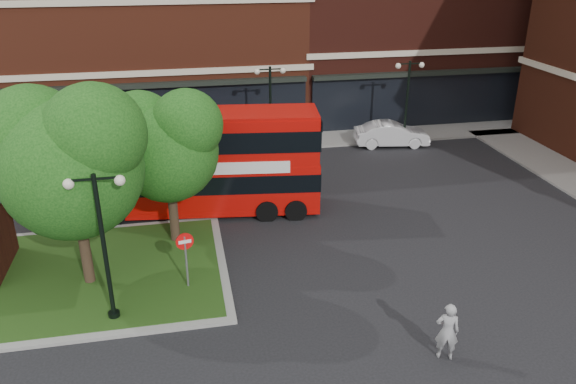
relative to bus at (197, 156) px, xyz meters
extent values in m
plane|color=black|center=(2.35, -7.76, -2.62)|extent=(120.00, 120.00, 0.00)
cube|color=slate|center=(2.35, 8.74, -2.56)|extent=(44.00, 3.00, 0.12)
cube|color=maroon|center=(-5.65, 16.24, 4.38)|extent=(26.00, 12.00, 14.00)
cube|color=gray|center=(-5.65, -4.76, -2.56)|extent=(12.60, 7.60, 0.12)
cube|color=#19380F|center=(-5.65, -4.76, -2.54)|extent=(12.00, 7.00, 0.15)
cylinder|color=#2D2116|center=(-4.15, -5.26, -0.66)|extent=(0.36, 0.36, 3.92)
sphere|color=#113F0F|center=(-4.15, -5.26, 1.72)|extent=(4.60, 4.60, 4.60)
sphere|color=#113F0F|center=(-5.30, -4.57, 2.63)|extent=(3.45, 3.45, 3.45)
sphere|color=#113F0F|center=(-3.23, -5.72, 2.98)|extent=(3.22, 3.22, 3.22)
cylinder|color=#2D2116|center=(-1.15, -2.76, -0.88)|extent=(0.36, 0.36, 3.47)
sphere|color=#113F0F|center=(-1.15, -2.76, 1.23)|extent=(3.80, 3.80, 3.80)
sphere|color=#113F0F|center=(-2.10, -2.19, 2.03)|extent=(2.85, 2.85, 2.85)
sphere|color=#113F0F|center=(-0.39, -3.14, 2.34)|extent=(2.66, 2.66, 2.66)
cylinder|color=black|center=(-3.15, -7.56, -0.12)|extent=(0.14, 0.14, 5.00)
cylinder|color=black|center=(-3.15, -7.56, -2.47)|extent=(0.36, 0.36, 0.30)
cube|color=black|center=(-3.15, -7.56, 2.23)|extent=(1.40, 0.06, 0.06)
sphere|color=#F2EACC|center=(-3.85, -7.56, 2.13)|extent=(0.32, 0.32, 0.32)
sphere|color=#F2EACC|center=(-2.45, -7.56, 2.13)|extent=(0.32, 0.32, 0.32)
cylinder|color=black|center=(4.35, 6.74, -0.12)|extent=(0.14, 0.14, 5.00)
cylinder|color=black|center=(4.35, 6.74, -2.47)|extent=(0.36, 0.36, 0.30)
cube|color=black|center=(4.35, 6.74, 2.23)|extent=(1.40, 0.06, 0.06)
sphere|color=#F2EACC|center=(3.65, 6.74, 2.13)|extent=(0.32, 0.32, 0.32)
sphere|color=#F2EACC|center=(5.05, 6.74, 2.13)|extent=(0.32, 0.32, 0.32)
cylinder|color=black|center=(12.35, 6.74, -0.12)|extent=(0.14, 0.14, 5.00)
cylinder|color=black|center=(12.35, 6.74, -2.47)|extent=(0.36, 0.36, 0.30)
cube|color=black|center=(12.35, 6.74, 2.23)|extent=(1.40, 0.06, 0.06)
sphere|color=#F2EACC|center=(11.65, 6.74, 2.13)|extent=(0.32, 0.32, 0.32)
sphere|color=#F2EACC|center=(13.05, 6.74, 2.13)|extent=(0.32, 0.32, 0.32)
cube|color=#B60B07|center=(0.00, 0.00, -1.19)|extent=(10.67, 3.65, 2.00)
cube|color=#B60B07|center=(0.00, 0.00, 0.80)|extent=(10.56, 3.61, 2.00)
cube|color=black|center=(0.00, 0.00, 0.90)|extent=(10.67, 3.65, 0.90)
cube|color=silver|center=(-0.15, -1.21, -0.15)|extent=(7.78, 1.00, 0.52)
imported|color=gray|center=(6.34, -11.26, -1.71)|extent=(0.78, 0.64, 1.83)
imported|color=#A4A5AB|center=(-3.38, 6.74, -1.95)|extent=(4.13, 2.11, 1.35)
imported|color=white|center=(11.61, 6.84, -1.90)|extent=(4.50, 2.09, 1.43)
cylinder|color=slate|center=(-0.78, -6.26, -1.58)|extent=(0.08, 0.08, 2.07)
cylinder|color=red|center=(-0.78, -6.26, -0.74)|extent=(0.60, 0.15, 0.60)
cube|color=white|center=(-0.78, -6.26, -0.74)|extent=(0.42, 0.11, 0.11)
camera|label=1|loc=(-0.63, -23.07, 8.29)|focal=35.00mm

